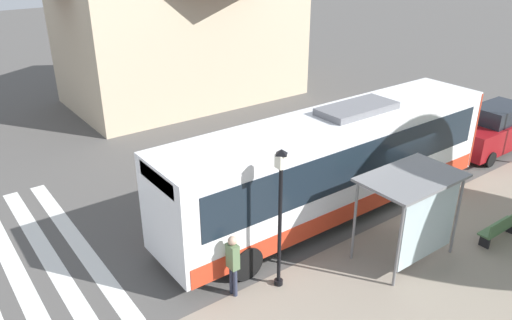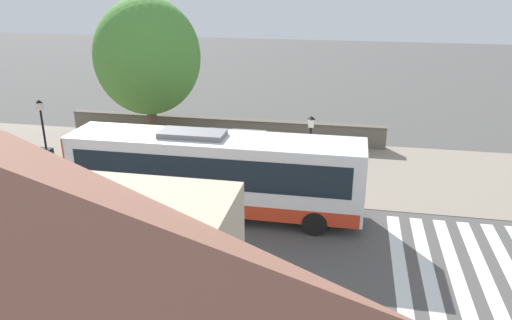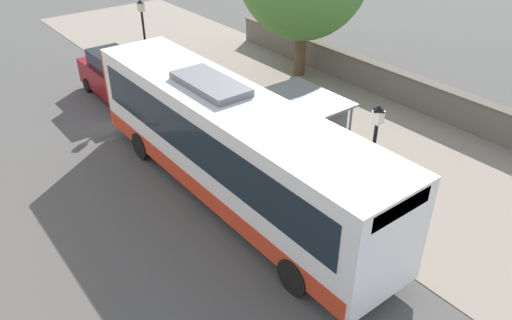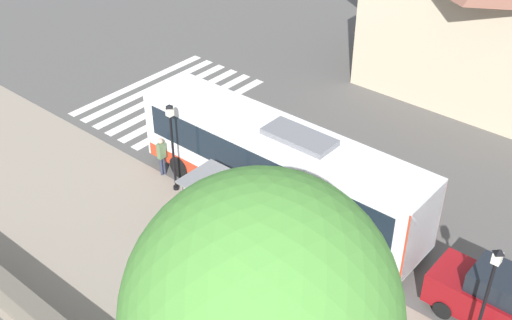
% 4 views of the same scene
% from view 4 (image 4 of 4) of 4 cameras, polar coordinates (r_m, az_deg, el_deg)
% --- Properties ---
extents(ground_plane, '(120.00, 120.00, 0.00)m').
position_cam_4_polar(ground_plane, '(23.95, 3.95, -7.85)').
color(ground_plane, '#514F4C').
rests_on(ground_plane, ground).
extents(sidewalk_plaza, '(9.00, 44.00, 0.02)m').
position_cam_4_polar(sidewalk_plaza, '(21.49, -3.50, -13.94)').
color(sidewalk_plaza, gray).
rests_on(sidewalk_plaza, ground).
extents(crosswalk_stripes, '(9.00, 5.25, 0.01)m').
position_cam_4_polar(crosswalk_stripes, '(33.87, -7.66, 5.57)').
color(crosswalk_stripes, silver).
rests_on(crosswalk_stripes, ground).
extents(background_building, '(7.80, 13.00, 9.13)m').
position_cam_4_polar(background_building, '(34.22, 21.38, 12.48)').
color(background_building, '#C6B293').
rests_on(background_building, ground).
extents(bus, '(2.63, 12.49, 3.66)m').
position_cam_4_polar(bus, '(24.86, 2.04, -0.46)').
color(bus, white).
rests_on(bus, ground).
extents(bus_shelter, '(1.85, 2.91, 2.63)m').
position_cam_4_polar(bus_shelter, '(22.73, -3.23, -3.31)').
color(bus_shelter, slate).
rests_on(bus_shelter, ground).
extents(pedestrian, '(0.34, 0.24, 1.81)m').
position_cam_4_polar(pedestrian, '(27.31, -8.40, 0.58)').
color(pedestrian, '#2D3347').
rests_on(pedestrian, ground).
extents(bench, '(0.40, 1.73, 0.88)m').
position_cam_4_polar(bench, '(21.70, 0.91, -11.45)').
color(bench, '#4C7247').
rests_on(bench, ground).
extents(street_lamp_near, '(0.28, 0.28, 4.03)m').
position_cam_4_polar(street_lamp_near, '(25.61, -7.46, 1.73)').
color(street_lamp_near, black).
rests_on(street_lamp_near, ground).
extents(street_lamp_far, '(0.28, 0.28, 4.16)m').
position_cam_4_polar(street_lamp_far, '(19.92, 19.85, -11.11)').
color(street_lamp_far, black).
rests_on(street_lamp_far, ground).
extents(shade_tree, '(6.20, 6.20, 8.68)m').
position_cam_4_polar(shade_tree, '(14.44, 0.46, -13.76)').
color(shade_tree, brown).
rests_on(shade_tree, ground).
extents(parked_car_behind_bus, '(1.86, 4.59, 2.07)m').
position_cam_4_polar(parked_car_behind_bus, '(21.99, 21.10, -11.74)').
color(parked_car_behind_bus, maroon).
rests_on(parked_car_behind_bus, ground).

